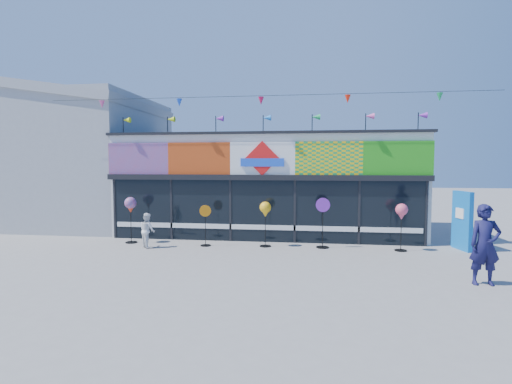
% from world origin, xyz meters
% --- Properties ---
extents(ground, '(80.00, 80.00, 0.00)m').
position_xyz_m(ground, '(0.00, 0.00, 0.00)').
color(ground, gray).
rests_on(ground, ground).
extents(kite_shop, '(16.00, 5.70, 5.31)m').
position_xyz_m(kite_shop, '(0.00, 5.94, 2.05)').
color(kite_shop, silver).
rests_on(kite_shop, ground).
extents(neighbour_building, '(8.18, 7.20, 6.87)m').
position_xyz_m(neighbour_building, '(-10.00, 7.00, 3.20)').
color(neighbour_building, '#9D9FA2').
rests_on(neighbour_building, ground).
extents(blue_sign, '(0.36, 1.00, 1.98)m').
position_xyz_m(blue_sign, '(6.83, 2.96, 1.00)').
color(blue_sign, blue).
rests_on(blue_sign, ground).
extents(spinner_0, '(0.43, 0.43, 1.69)m').
position_xyz_m(spinner_0, '(-4.75, 2.56, 1.35)').
color(spinner_0, black).
rests_on(spinner_0, ground).
extents(spinner_1, '(0.40, 0.37, 1.45)m').
position_xyz_m(spinner_1, '(-1.90, 2.41, 0.77)').
color(spinner_1, black).
rests_on(spinner_1, ground).
extents(spinner_2, '(0.40, 0.40, 1.58)m').
position_xyz_m(spinner_2, '(0.21, 2.58, 1.26)').
color(spinner_2, black).
rests_on(spinner_2, ground).
extents(spinner_3, '(0.49, 0.44, 1.73)m').
position_xyz_m(spinner_3, '(2.19, 2.64, 0.92)').
color(spinner_3, black).
rests_on(spinner_3, ground).
extents(spinner_4, '(0.40, 0.40, 1.58)m').
position_xyz_m(spinner_4, '(4.77, 2.50, 1.27)').
color(spinner_4, black).
rests_on(spinner_4, ground).
extents(adult_man, '(0.72, 0.48, 1.94)m').
position_xyz_m(adult_man, '(5.91, -1.12, 0.97)').
color(adult_man, '#14133E').
rests_on(adult_man, ground).
extents(child, '(0.66, 0.65, 1.20)m').
position_xyz_m(child, '(-3.83, 1.87, 0.60)').
color(child, white).
rests_on(child, ground).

